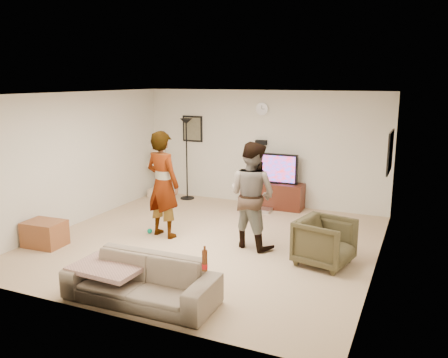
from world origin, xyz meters
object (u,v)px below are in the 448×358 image
at_px(person_left, 163,184).
at_px(floor_lamp, 187,159).
at_px(person_right, 252,195).
at_px(side_table, 45,234).
at_px(armchair, 325,242).
at_px(tv_stand, 273,195).
at_px(cat_tree, 157,173).
at_px(beer_bottle, 205,261).
at_px(sofa, 141,280).
at_px(tv, 273,168).

bearing_deg(person_left, floor_lamp, -58.26).
bearing_deg(person_right, side_table, 39.43).
bearing_deg(person_left, armchair, -170.38).
xyz_separation_m(tv_stand, cat_tree, (-2.77, -0.20, 0.29)).
xyz_separation_m(person_right, armchair, (1.27, -0.29, -0.52)).
xyz_separation_m(tv_stand, person_left, (-1.19, -2.55, 0.66)).
height_order(cat_tree, beer_bottle, cat_tree).
distance_m(person_left, beer_bottle, 2.97).
xyz_separation_m(tv_stand, sofa, (-0.16, -4.80, 0.00)).
distance_m(sofa, beer_bottle, 0.98).
height_order(tv, person_left, person_left).
bearing_deg(sofa, tv, 87.07).
bearing_deg(beer_bottle, side_table, 163.64).
relative_size(floor_lamp, side_table, 2.91).
relative_size(person_left, person_right, 1.07).
height_order(beer_bottle, side_table, beer_bottle).
bearing_deg(side_table, person_left, 38.50).
distance_m(tv_stand, sofa, 4.81).
distance_m(floor_lamp, person_right, 3.39).
height_order(floor_lamp, cat_tree, floor_lamp).
bearing_deg(floor_lamp, armchair, -35.08).
height_order(person_left, sofa, person_left).
height_order(person_right, side_table, person_right).
height_order(tv, floor_lamp, floor_lamp).
distance_m(person_right, armchair, 1.41).
relative_size(sofa, armchair, 2.49).
bearing_deg(person_left, person_right, -162.37).
bearing_deg(floor_lamp, side_table, -100.62).
relative_size(person_left, beer_bottle, 7.50).
bearing_deg(cat_tree, person_right, -34.74).
distance_m(tv, side_table, 4.72).
bearing_deg(armchair, side_table, 116.31).
relative_size(person_left, side_table, 2.95).
height_order(tv_stand, cat_tree, cat_tree).
xyz_separation_m(cat_tree, beer_bottle, (3.50, -4.61, 0.12)).
relative_size(tv, beer_bottle, 4.26).
xyz_separation_m(floor_lamp, side_table, (-0.70, -3.71, -0.71)).
height_order(tv_stand, beer_bottle, beer_bottle).
distance_m(tv, person_right, 2.44).
bearing_deg(cat_tree, floor_lamp, 9.55).
relative_size(tv_stand, person_left, 0.71).
relative_size(tv_stand, tv, 1.25).
height_order(sofa, armchair, armchair).
bearing_deg(beer_bottle, person_left, 130.34).
xyz_separation_m(person_left, side_table, (-1.56, -1.24, -0.73)).
height_order(person_right, armchair, person_right).
xyz_separation_m(person_right, sofa, (-0.57, -2.40, -0.60)).
bearing_deg(tv_stand, person_right, -80.28).
relative_size(person_right, side_table, 2.76).
distance_m(tv, beer_bottle, 4.86).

